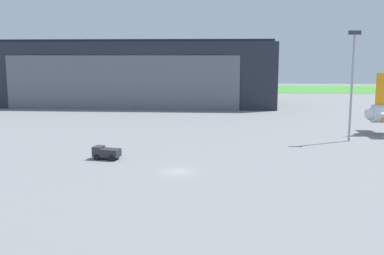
# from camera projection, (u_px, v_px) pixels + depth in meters

# --- Properties ---
(ground_plane) EXTENTS (440.00, 440.00, 0.00)m
(ground_plane) POSITION_uv_depth(u_px,v_px,m) (178.00, 172.00, 67.68)
(ground_plane) COLOR slate
(grass_field_strip) EXTENTS (440.00, 56.00, 0.08)m
(grass_field_strip) POSITION_uv_depth(u_px,v_px,m) (212.00, 88.00, 239.83)
(grass_field_strip) COLOR #448B36
(grass_field_strip) RESTS_ON ground_plane
(maintenance_hangar) EXTENTS (99.86, 32.51, 22.93)m
(maintenance_hangar) POSITION_uv_depth(u_px,v_px,m) (131.00, 74.00, 159.87)
(maintenance_hangar) COLOR #232833
(maintenance_hangar) RESTS_ON ground_plane
(fuel_bowser) EXTENTS (4.80, 3.29, 2.15)m
(fuel_bowser) POSITION_uv_depth(u_px,v_px,m) (106.00, 152.00, 75.63)
(fuel_bowser) COLOR #2D2D33
(fuel_bowser) RESTS_ON ground_plane
(apron_light_mast) EXTENTS (2.40, 0.50, 22.17)m
(apron_light_mast) POSITION_uv_depth(u_px,v_px,m) (352.00, 78.00, 89.99)
(apron_light_mast) COLOR #99999E
(apron_light_mast) RESTS_ON ground_plane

